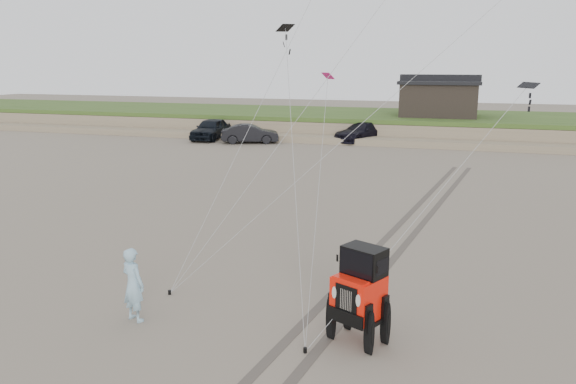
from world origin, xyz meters
name	(u,v)px	position (x,y,z in m)	size (l,w,h in m)	color
ground	(273,331)	(0.00, 0.00, 0.00)	(160.00, 160.00, 0.00)	#6B6054
dune_ridge	(413,125)	(0.00, 37.50, 0.82)	(160.00, 14.25, 1.73)	#7A6B54
cabin	(439,97)	(2.00, 37.00, 3.24)	(6.40, 5.40, 3.35)	black
truck_a	(211,129)	(-15.27, 29.81, 0.84)	(1.99, 4.94, 1.68)	black
truck_b	(250,134)	(-11.54, 28.78, 0.72)	(1.52, 4.36, 1.44)	black
truck_c	(363,132)	(-3.39, 32.07, 0.78)	(2.17, 5.34, 1.55)	black
jeep	(358,305)	(1.94, 0.08, 0.87)	(2.01, 4.66, 1.74)	#F81A09
man	(133,285)	(-3.37, -0.43, 0.91)	(0.66, 0.44, 1.82)	#7FA6C5
stake_main	(169,292)	(-3.33, 1.17, 0.06)	(0.08, 0.08, 0.12)	black
stake_aux	(305,350)	(0.96, -0.74, 0.06)	(0.08, 0.08, 0.12)	black
tire_tracks	(399,238)	(2.00, 8.00, 0.00)	(5.22, 29.74, 0.01)	#4C443D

